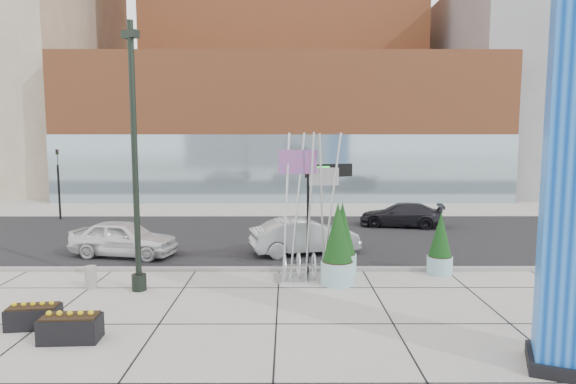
{
  "coord_description": "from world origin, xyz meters",
  "views": [
    {
      "loc": [
        1.26,
        -12.84,
        4.73
      ],
      "look_at": [
        1.31,
        2.0,
        3.07
      ],
      "focal_mm": 30.0,
      "sensor_mm": 36.0,
      "label": 1
    }
  ],
  "objects_px": {
    "concrete_bollard": "(91,277)",
    "overhead_street_sign": "(327,180)",
    "lamp_post": "(136,184)",
    "car_white_west": "(124,239)",
    "public_art_sculpture": "(307,241)",
    "car_silver_mid": "(305,236)"
  },
  "relations": [
    {
      "from": "concrete_bollard",
      "to": "overhead_street_sign",
      "type": "bearing_deg",
      "value": 11.41
    },
    {
      "from": "lamp_post",
      "to": "concrete_bollard",
      "type": "xyz_separation_m",
      "value": [
        -1.6,
        0.23,
        -3.0
      ]
    },
    {
      "from": "overhead_street_sign",
      "to": "car_white_west",
      "type": "xyz_separation_m",
      "value": [
        -7.92,
        2.59,
        -2.57
      ]
    },
    {
      "from": "public_art_sculpture",
      "to": "car_silver_mid",
      "type": "bearing_deg",
      "value": 84.65
    },
    {
      "from": "lamp_post",
      "to": "concrete_bollard",
      "type": "height_order",
      "value": "lamp_post"
    },
    {
      "from": "lamp_post",
      "to": "car_white_west",
      "type": "xyz_separation_m",
      "value": [
        -1.92,
        4.36,
        -2.63
      ]
    },
    {
      "from": "lamp_post",
      "to": "car_silver_mid",
      "type": "relative_size",
      "value": 1.85
    },
    {
      "from": "lamp_post",
      "to": "overhead_street_sign",
      "type": "xyz_separation_m",
      "value": [
        6.0,
        1.77,
        -0.06
      ]
    },
    {
      "from": "concrete_bollard",
      "to": "overhead_street_sign",
      "type": "relative_size",
      "value": 0.18
    },
    {
      "from": "public_art_sculpture",
      "to": "overhead_street_sign",
      "type": "height_order",
      "value": "public_art_sculpture"
    },
    {
      "from": "car_white_west",
      "to": "lamp_post",
      "type": "bearing_deg",
      "value": -145.48
    },
    {
      "from": "lamp_post",
      "to": "overhead_street_sign",
      "type": "height_order",
      "value": "lamp_post"
    },
    {
      "from": "car_silver_mid",
      "to": "concrete_bollard",
      "type": "bearing_deg",
      "value": 108.48
    },
    {
      "from": "public_art_sculpture",
      "to": "lamp_post",
      "type": "bearing_deg",
      "value": -171.41
    },
    {
      "from": "overhead_street_sign",
      "to": "car_white_west",
      "type": "bearing_deg",
      "value": 137.5
    },
    {
      "from": "overhead_street_sign",
      "to": "public_art_sculpture",
      "type": "bearing_deg",
      "value": -167.22
    },
    {
      "from": "overhead_street_sign",
      "to": "concrete_bollard",
      "type": "bearing_deg",
      "value": 167.02
    },
    {
      "from": "public_art_sculpture",
      "to": "car_white_west",
      "type": "relative_size",
      "value": 1.16
    },
    {
      "from": "public_art_sculpture",
      "to": "overhead_street_sign",
      "type": "bearing_deg",
      "value": 32.71
    },
    {
      "from": "overhead_street_sign",
      "to": "car_silver_mid",
      "type": "relative_size",
      "value": 0.87
    },
    {
      "from": "public_art_sculpture",
      "to": "car_white_west",
      "type": "bearing_deg",
      "value": 152.08
    },
    {
      "from": "public_art_sculpture",
      "to": "car_white_west",
      "type": "xyz_separation_m",
      "value": [
        -7.21,
        3.13,
        -0.57
      ]
    }
  ]
}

